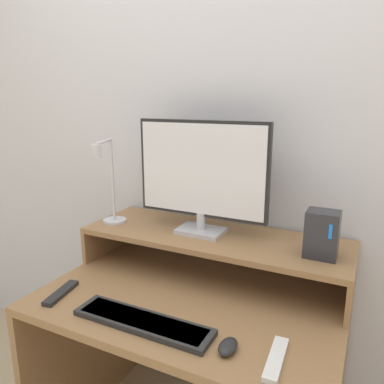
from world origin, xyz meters
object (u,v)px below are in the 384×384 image
object	(u,v)px
monitor	(201,174)
remote_control	(61,293)
keyboard	(143,322)
remote_secondary	(276,359)
desk_lamp	(109,190)
router_dock	(322,234)
mouse	(228,347)

from	to	relation	value
monitor	remote_control	size ratio (longest dim) A/B	3.06
keyboard	remote_secondary	xyz separation A→B (m)	(0.42, 0.02, -0.00)
desk_lamp	remote_control	bearing A→B (deg)	-87.43
router_dock	keyboard	xyz separation A→B (m)	(-0.47, -0.41, -0.23)
router_dock	mouse	bearing A→B (deg)	-114.11
desk_lamp	mouse	size ratio (longest dim) A/B	4.37
monitor	remote_secondary	distance (m)	0.72
router_dock	keyboard	size ratio (longest dim) A/B	0.35
mouse	keyboard	bearing A→B (deg)	179.91
monitor	router_dock	world-z (taller)	monitor
mouse	remote_secondary	distance (m)	0.13
mouse	router_dock	bearing A→B (deg)	65.89
remote_secondary	mouse	bearing A→B (deg)	-172.98
keyboard	remote_control	distance (m)	0.37
desk_lamp	mouse	bearing A→B (deg)	-27.20
router_dock	remote_control	size ratio (longest dim) A/B	0.93
keyboard	mouse	xyz separation A→B (m)	(0.29, -0.00, 0.00)
monitor	remote_control	xyz separation A→B (m)	(-0.37, -0.41, -0.40)
mouse	remote_control	bearing A→B (deg)	177.91
keyboard	desk_lamp	bearing A→B (deg)	138.04
router_dock	desk_lamp	bearing A→B (deg)	-175.90
keyboard	router_dock	bearing A→B (deg)	40.81
keyboard	remote_secondary	size ratio (longest dim) A/B	2.50
monitor	router_dock	xyz separation A→B (m)	(0.47, -0.03, -0.16)
desk_lamp	router_dock	size ratio (longest dim) A/B	2.26
remote_secondary	router_dock	bearing A→B (deg)	82.87
monitor	router_dock	distance (m)	0.50
keyboard	mouse	world-z (taller)	mouse
desk_lamp	monitor	bearing A→B (deg)	13.41
desk_lamp	remote_secondary	size ratio (longest dim) A/B	1.98
desk_lamp	keyboard	bearing A→B (deg)	-41.96
router_dock	remote_control	xyz separation A→B (m)	(-0.84, -0.38, -0.24)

